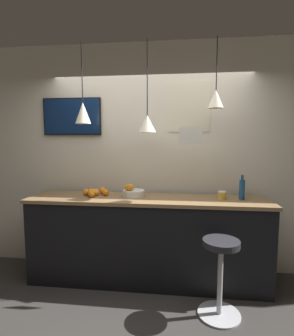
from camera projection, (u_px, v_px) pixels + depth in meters
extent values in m
plane|color=#33302D|center=(139.00, 318.00, 2.49)|extent=(14.00, 14.00, 0.00)
cube|color=beige|center=(151.00, 158.00, 3.40)|extent=(8.00, 0.06, 2.90)
cube|color=black|center=(147.00, 241.00, 3.11)|extent=(2.76, 0.55, 0.98)
cube|color=olive|center=(147.00, 199.00, 3.05)|extent=(2.80, 0.59, 0.04)
cylinder|color=#B7B7BC|center=(219.00, 314.00, 2.54)|extent=(0.41, 0.41, 0.02)
cylinder|color=#B7B7BC|center=(220.00, 280.00, 2.50)|extent=(0.05, 0.05, 0.68)
cylinder|color=#232328|center=(221.00, 243.00, 2.46)|extent=(0.35, 0.35, 0.06)
cylinder|color=beige|center=(134.00, 193.00, 3.11)|extent=(0.26, 0.26, 0.08)
sphere|color=orange|center=(129.00, 187.00, 3.07)|extent=(0.08, 0.08, 0.08)
sphere|color=orange|center=(128.00, 187.00, 3.08)|extent=(0.07, 0.07, 0.07)
sphere|color=orange|center=(131.00, 187.00, 3.12)|extent=(0.07, 0.07, 0.07)
sphere|color=orange|center=(105.00, 192.00, 3.19)|extent=(0.08, 0.08, 0.08)
sphere|color=orange|center=(92.00, 193.00, 3.18)|extent=(0.07, 0.07, 0.07)
sphere|color=orange|center=(92.00, 193.00, 3.15)|extent=(0.07, 0.07, 0.07)
sphere|color=orange|center=(106.00, 193.00, 3.17)|extent=(0.08, 0.08, 0.08)
sphere|color=orange|center=(91.00, 194.00, 3.11)|extent=(0.07, 0.07, 0.07)
sphere|color=orange|center=(95.00, 193.00, 3.16)|extent=(0.08, 0.08, 0.08)
sphere|color=orange|center=(86.00, 192.00, 3.18)|extent=(0.08, 0.08, 0.08)
sphere|color=orange|center=(91.00, 192.00, 3.21)|extent=(0.08, 0.08, 0.08)
sphere|color=orange|center=(91.00, 192.00, 3.18)|extent=(0.08, 0.08, 0.08)
sphere|color=orange|center=(94.00, 192.00, 3.18)|extent=(0.07, 0.07, 0.07)
sphere|color=orange|center=(96.00, 193.00, 3.17)|extent=(0.07, 0.07, 0.07)
sphere|color=orange|center=(103.00, 191.00, 3.27)|extent=(0.08, 0.08, 0.08)
sphere|color=orange|center=(91.00, 194.00, 3.08)|extent=(0.08, 0.08, 0.08)
sphere|color=orange|center=(96.00, 192.00, 3.19)|extent=(0.08, 0.08, 0.08)
cylinder|color=navy|center=(242.00, 190.00, 2.96)|extent=(0.06, 0.06, 0.22)
cylinder|color=navy|center=(242.00, 177.00, 2.94)|extent=(0.03, 0.03, 0.06)
cylinder|color=gold|center=(222.00, 196.00, 2.99)|extent=(0.09, 0.09, 0.08)
cylinder|color=white|center=(222.00, 192.00, 2.99)|extent=(0.09, 0.09, 0.01)
cylinder|color=black|center=(82.00, 72.00, 3.01)|extent=(0.01, 0.01, 0.67)
cone|color=beige|center=(83.00, 113.00, 3.06)|extent=(0.18, 0.18, 0.25)
sphere|color=#F9EFCC|center=(83.00, 122.00, 3.07)|extent=(0.04, 0.04, 0.04)
cylinder|color=black|center=(147.00, 78.00, 2.93)|extent=(0.01, 0.01, 0.83)
cone|color=beige|center=(147.00, 124.00, 2.99)|extent=(0.20, 0.20, 0.19)
sphere|color=#F9EFCC|center=(147.00, 131.00, 2.99)|extent=(0.04, 0.04, 0.04)
cylinder|color=black|center=(217.00, 63.00, 2.83)|extent=(0.01, 0.01, 0.57)
cone|color=beige|center=(216.00, 99.00, 2.87)|extent=(0.17, 0.17, 0.20)
sphere|color=#F9EFCC|center=(216.00, 106.00, 2.88)|extent=(0.04, 0.04, 0.04)
cube|color=black|center=(72.00, 117.00, 3.42)|extent=(0.77, 0.04, 0.48)
cube|color=#0F2347|center=(72.00, 116.00, 3.40)|extent=(0.74, 0.01, 0.45)
cube|color=white|center=(190.00, 135.00, 2.71)|extent=(0.24, 0.01, 0.17)
cube|color=beige|center=(189.00, 107.00, 3.24)|extent=(0.50, 0.01, 0.61)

